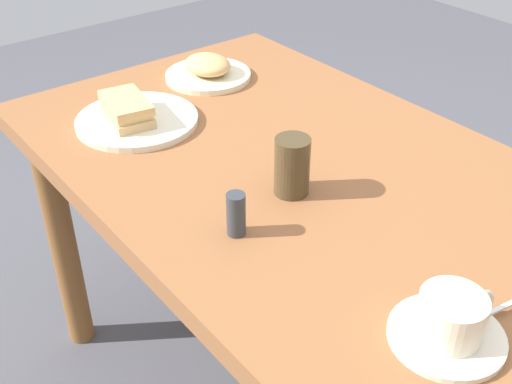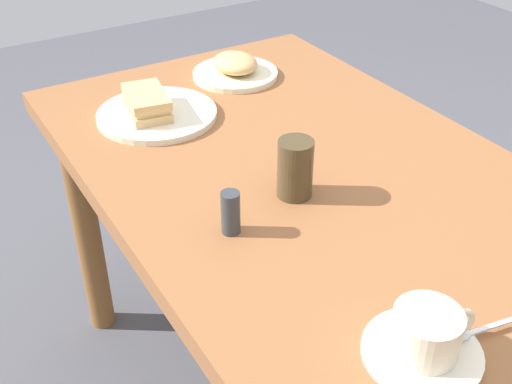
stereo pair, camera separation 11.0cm
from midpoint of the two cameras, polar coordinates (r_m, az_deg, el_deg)
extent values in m
cube|color=brown|center=(1.21, 2.71, 0.54)|extent=(1.35, 0.77, 0.04)
cylinder|color=brown|center=(1.74, -18.63, -4.35)|extent=(0.07, 0.07, 0.68)
cylinder|color=brown|center=(1.97, -2.01, 2.33)|extent=(0.07, 0.07, 0.68)
cylinder|color=beige|center=(1.41, -12.80, 6.19)|extent=(0.26, 0.26, 0.01)
cube|color=tan|center=(1.40, -13.65, 6.60)|extent=(0.15, 0.10, 0.02)
cube|color=#E2CA81|center=(1.39, -13.73, 7.13)|extent=(0.14, 0.09, 0.01)
cube|color=tan|center=(1.39, -13.81, 7.67)|extent=(0.15, 0.10, 0.02)
cylinder|color=beige|center=(0.90, 13.24, -12.57)|extent=(0.16, 0.16, 0.01)
cylinder|color=beige|center=(0.87, 13.56, -10.90)|extent=(0.09, 0.09, 0.06)
cylinder|color=#9B7258|center=(0.86, 13.80, -9.57)|extent=(0.08, 0.08, 0.01)
torus|color=beige|center=(0.90, 16.13, -9.71)|extent=(0.02, 0.05, 0.04)
cube|color=silver|center=(0.96, 18.36, -9.75)|extent=(0.02, 0.08, 0.00)
ellipsoid|color=silver|center=(0.93, 16.27, -10.76)|extent=(0.02, 0.03, 0.01)
cylinder|color=beige|center=(1.60, -6.30, 10.24)|extent=(0.21, 0.21, 0.01)
ellipsoid|color=tan|center=(1.59, -6.36, 11.20)|extent=(0.13, 0.10, 0.04)
cylinder|color=#33383D|center=(1.04, -4.84, -2.10)|extent=(0.03, 0.03, 0.08)
cylinder|color=#463821|center=(1.12, 0.45, 2.24)|extent=(0.06, 0.06, 0.11)
camera|label=1|loc=(0.06, -92.86, -1.92)|focal=44.79mm
camera|label=2|loc=(0.06, 87.14, 1.92)|focal=44.79mm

